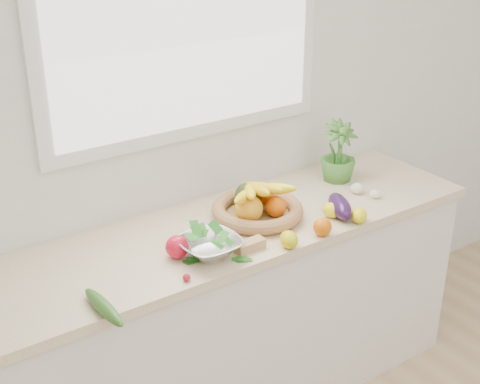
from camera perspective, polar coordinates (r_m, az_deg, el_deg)
back_wall at (r=2.81m, az=-4.58°, el=7.58°), size 4.50×0.02×2.70m
counter_cabinet at (r=3.00m, az=-1.02°, el=-10.92°), size 2.20×0.58×0.86m
countertop at (r=2.76m, az=-1.09°, el=-3.31°), size 2.24×0.62×0.04m
window_frame at (r=2.71m, az=-4.70°, el=15.61°), size 1.30×0.03×1.10m
window_pane at (r=2.69m, az=-4.48°, el=15.56°), size 1.18×0.01×0.98m
orange_loose at (r=2.68m, az=7.05°, el=-2.99°), size 0.10×0.10×0.07m
lemon_a at (r=2.59m, az=4.19°, el=-4.07°), size 0.09×0.10×0.07m
lemon_b at (r=2.81m, az=10.13°, el=-1.98°), size 0.10×0.10×0.06m
lemon_c at (r=2.83m, az=7.82°, el=-1.55°), size 0.08×0.09×0.06m
apple at (r=2.52m, az=-5.39°, el=-4.69°), size 0.10×0.10×0.09m
ginger at (r=2.57m, az=0.86°, el=-4.58°), size 0.12×0.05×0.04m
garlic_a at (r=2.86m, az=2.42°, el=-1.30°), size 0.07×0.07×0.04m
garlic_b at (r=3.07m, az=9.98°, el=0.31°), size 0.08×0.08×0.05m
garlic_c at (r=3.04m, az=11.43°, el=-0.18°), size 0.05×0.05×0.04m
eggplant at (r=2.85m, az=8.52°, el=-1.23°), size 0.16×0.23×0.09m
cucumber at (r=2.26m, az=-11.57°, el=-9.59°), size 0.06×0.26×0.05m
radish at (r=2.39m, az=-4.59°, el=-7.29°), size 0.04×0.04×0.03m
potted_herb at (r=3.16m, az=8.38°, el=3.27°), size 0.19×0.19×0.31m
fruit_basket at (r=2.80m, az=1.44°, el=-1.17°), size 0.46×0.46×0.19m
colander_with_spinach at (r=2.51m, az=-2.60°, el=-4.33°), size 0.24×0.24×0.12m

